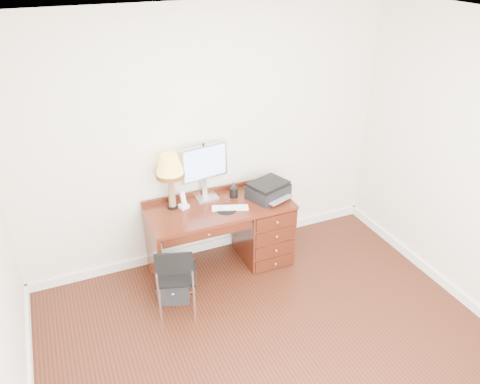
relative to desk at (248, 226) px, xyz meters
name	(u,v)px	position (x,y,z in m)	size (l,w,h in m)	color
ground	(279,356)	(-0.32, -1.40, -0.41)	(4.00, 4.00, 0.00)	black
room_shell	(250,305)	(-0.32, -0.77, -0.36)	(4.00, 4.00, 4.00)	silver
desk	(248,226)	(0.00, 0.00, 0.00)	(1.50, 0.67, 0.75)	#531E11
monitor	(205,165)	(-0.39, 0.23, 0.71)	(0.52, 0.20, 0.59)	silver
keyboard	(230,208)	(-0.24, -0.09, 0.34)	(0.37, 0.11, 0.01)	white
mouse_pad	(226,208)	(-0.29, -0.10, 0.35)	(0.22, 0.22, 0.04)	black
printer	(268,190)	(0.22, -0.03, 0.42)	(0.48, 0.43, 0.18)	black
leg_lamp	(170,169)	(-0.77, 0.16, 0.77)	(0.29, 0.29, 0.59)	black
phone	(183,203)	(-0.68, 0.11, 0.39)	(0.11, 0.11, 0.18)	white
pen_cup	(234,192)	(-0.12, 0.11, 0.39)	(0.09, 0.09, 0.11)	black
chair	(177,273)	(-0.95, -0.55, 0.06)	(0.46, 0.47, 0.79)	black
equipment_box	(173,282)	(-0.94, -0.30, -0.23)	(0.31, 0.31, 0.36)	black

